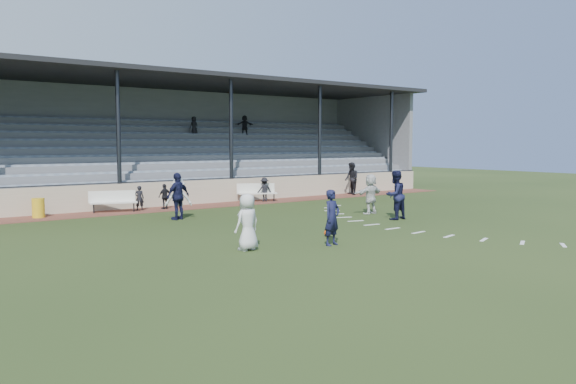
% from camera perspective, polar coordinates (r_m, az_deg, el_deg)
% --- Properties ---
extents(ground, '(90.00, 90.00, 0.00)m').
position_cam_1_polar(ground, '(18.65, 4.55, -4.52)').
color(ground, '#273716').
rests_on(ground, ground).
extents(cinder_track, '(34.00, 2.00, 0.02)m').
position_cam_1_polar(cinder_track, '(27.40, -9.93, -1.51)').
color(cinder_track, brown).
rests_on(cinder_track, ground).
extents(retaining_wall, '(34.00, 0.18, 1.20)m').
position_cam_1_polar(retaining_wall, '(28.28, -10.89, -0.12)').
color(retaining_wall, '#C5B397').
rests_on(retaining_wall, ground).
extents(bench_left, '(2.03, 1.04, 0.95)m').
position_cam_1_polar(bench_left, '(26.04, -17.37, -0.73)').
color(bench_left, white).
rests_on(bench_left, cinder_track).
extents(bench_right, '(1.99, 1.25, 0.95)m').
position_cam_1_polar(bench_right, '(29.46, -3.20, 0.13)').
color(bench_right, white).
rests_on(bench_right, cinder_track).
extents(trash_bin, '(0.50, 0.50, 0.80)m').
position_cam_1_polar(trash_bin, '(25.26, -24.03, -1.48)').
color(trash_bin, gold).
rests_on(trash_bin, cinder_track).
extents(football, '(0.22, 0.22, 0.22)m').
position_cam_1_polar(football, '(18.63, 4.02, -4.18)').
color(football, '#E54B0D').
rests_on(football, ground).
extents(player_white_lead, '(0.87, 0.64, 1.63)m').
position_cam_1_polar(player_white_lead, '(16.15, -4.14, -3.07)').
color(player_white_lead, silver).
rests_on(player_white_lead, ground).
extents(player_navy_lead, '(0.69, 0.52, 1.69)m').
position_cam_1_polar(player_navy_lead, '(16.94, 4.50, -2.60)').
color(player_navy_lead, '#121433').
rests_on(player_navy_lead, ground).
extents(player_navy_mid, '(1.00, 0.79, 1.99)m').
position_cam_1_polar(player_navy_mid, '(22.96, 10.84, -0.31)').
color(player_navy_mid, '#121433').
rests_on(player_navy_mid, ground).
extents(player_white_wing, '(1.22, 0.96, 1.65)m').
position_cam_1_polar(player_white_wing, '(23.17, -11.07, -0.68)').
color(player_white_wing, silver).
rests_on(player_white_wing, ground).
extents(player_navy_wing, '(1.20, 0.78, 1.90)m').
position_cam_1_polar(player_navy_wing, '(22.94, -11.10, -0.42)').
color(player_navy_wing, '#121433').
rests_on(player_navy_wing, ground).
extents(player_white_back, '(1.65, 0.67, 1.74)m').
position_cam_1_polar(player_white_back, '(24.65, 8.37, -0.20)').
color(player_white_back, silver).
rests_on(player_white_back, ground).
extents(official, '(0.97, 1.11, 1.92)m').
position_cam_1_polar(official, '(33.49, 6.48, 1.37)').
color(official, black).
rests_on(official, cinder_track).
extents(sub_left_near, '(0.48, 0.40, 1.13)m').
position_cam_1_polar(sub_left_near, '(26.39, -14.87, -0.60)').
color(sub_left_near, black).
rests_on(sub_left_near, cinder_track).
extents(sub_left_far, '(0.73, 0.41, 1.17)m').
position_cam_1_polar(sub_left_far, '(26.69, -12.40, -0.44)').
color(sub_left_far, black).
rests_on(sub_left_far, cinder_track).
extents(sub_right, '(0.88, 0.60, 1.25)m').
position_cam_1_polar(sub_right, '(29.45, -2.41, 0.25)').
color(sub_right, black).
rests_on(sub_right, cinder_track).
extents(grandstand, '(34.60, 9.00, 6.61)m').
position_cam_1_polar(grandstand, '(32.51, -14.49, 3.29)').
color(grandstand, slate).
rests_on(grandstand, ground).
extents(penalty_arc, '(3.89, 14.63, 0.01)m').
position_cam_1_polar(penalty_arc, '(21.54, 12.91, -3.34)').
color(penalty_arc, silver).
rests_on(penalty_arc, ground).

